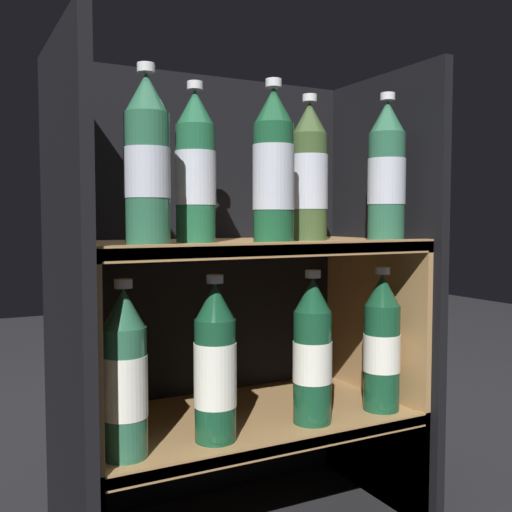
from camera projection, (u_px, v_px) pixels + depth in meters
fridge_back_wall at (208, 288)px, 1.29m from camera, size 0.67×0.02×0.90m
fridge_side_left at (66, 310)px, 0.98m from camera, size 0.02×0.37×0.90m
fridge_side_right at (380, 288)px, 1.28m from camera, size 0.02×0.37×0.90m
shelf_lower at (246, 436)px, 1.14m from camera, size 0.63×0.33×0.23m
shelf_upper at (246, 320)px, 1.13m from camera, size 0.63×0.33×0.56m
bottle_upper_front_0 at (147, 164)px, 0.93m from camera, size 0.07×0.07×0.28m
bottle_upper_front_1 at (273, 170)px, 1.03m from camera, size 0.07×0.07×0.28m
bottle_upper_front_2 at (387, 174)px, 1.15m from camera, size 0.07×0.07×0.28m
bottle_upper_back_0 at (196, 170)px, 1.05m from camera, size 0.07×0.07×0.28m
bottle_upper_back_1 at (309, 175)px, 1.16m from camera, size 0.07×0.07×0.28m
bottle_lower_front_0 at (125, 377)px, 0.93m from camera, size 0.07×0.07×0.28m
bottle_lower_front_1 at (215, 366)px, 1.00m from camera, size 0.07×0.07×0.28m
bottle_lower_front_2 at (312, 354)px, 1.09m from camera, size 0.07×0.07×0.28m
bottle_lower_front_3 at (382, 345)px, 1.16m from camera, size 0.07×0.07×0.28m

